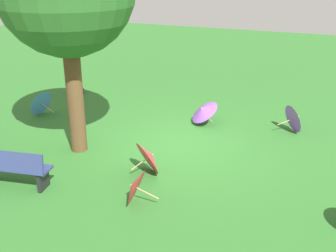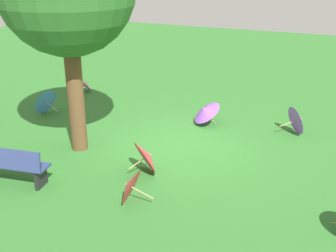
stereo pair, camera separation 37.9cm
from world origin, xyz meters
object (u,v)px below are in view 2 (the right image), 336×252
at_px(park_bench, 11,165).
at_px(parasol_purple_2, 298,120).
at_px(parasol_red_0, 147,156).
at_px(parasol_blue_1, 44,100).
at_px(parasol_pink_0, 85,84).
at_px(parasol_purple_1, 205,111).
at_px(parasol_red_3, 129,186).

xyz_separation_m(park_bench, parasol_purple_2, (-5.25, -5.51, -0.04)).
height_order(parasol_red_0, parasol_blue_1, parasol_blue_1).
bearing_deg(parasol_red_0, parasol_purple_2, -126.28).
xyz_separation_m(park_bench, parasol_red_0, (-2.44, -1.69, -0.05)).
relative_size(parasol_blue_1, parasol_purple_2, 1.02).
relative_size(parasol_pink_0, parasol_purple_1, 0.66).
distance_m(parasol_red_0, parasol_purple_2, 4.74).
bearing_deg(parasol_purple_1, parasol_blue_1, 12.83).
distance_m(parasol_red_0, parasol_blue_1, 5.35).
bearing_deg(parasol_purple_1, parasol_pink_0, -14.45).
height_order(parasol_blue_1, parasol_purple_2, same).
bearing_deg(parasol_blue_1, parasol_red_0, 155.27).
distance_m(park_bench, parasol_red_3, 2.71).
bearing_deg(parasol_purple_2, parasol_red_3, 63.24).
height_order(parasol_red_0, parasol_purple_2, parasol_purple_2).
height_order(parasol_pink_0, parasol_purple_1, parasol_purple_1).
relative_size(park_bench, parasol_red_0, 1.68).
bearing_deg(park_bench, parasol_red_0, -145.31).
xyz_separation_m(park_bench, parasol_purple_1, (-2.63, -5.08, -0.03)).
distance_m(parasol_pink_0, parasol_red_3, 7.97).
bearing_deg(parasol_purple_2, parasol_purple_1, 9.46).
bearing_deg(parasol_pink_0, parasol_purple_2, 173.39).
bearing_deg(parasol_pink_0, parasol_blue_1, 93.56).
relative_size(parasol_blue_1, parasol_red_3, 1.13).
bearing_deg(parasol_red_3, parasol_blue_1, -34.64).
distance_m(parasol_pink_0, parasol_purple_2, 7.87).
height_order(parasol_pink_0, parasol_blue_1, parasol_blue_1).
xyz_separation_m(parasol_pink_0, parasol_purple_1, (-5.21, 1.34, 0.14)).
xyz_separation_m(parasol_red_0, parasol_red_3, (-0.23, 1.28, -0.04)).
relative_size(parasol_purple_1, parasol_blue_1, 1.29).
distance_m(park_bench, parasol_purple_2, 7.61).
height_order(parasol_pink_0, parasol_purple_2, parasol_purple_2).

